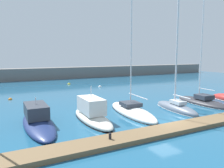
% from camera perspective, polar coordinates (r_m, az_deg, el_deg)
% --- Properties ---
extents(ground_plane, '(120.00, 120.00, 0.00)m').
position_cam_1_polar(ground_plane, '(21.58, 13.41, -9.92)').
color(ground_plane, '#1E567A').
extents(dock_pier, '(35.89, 2.14, 0.36)m').
position_cam_1_polar(dock_pier, '(20.30, 16.78, -10.62)').
color(dock_pier, brown).
rests_on(dock_pier, ground_plane).
extents(breakwater_seawall, '(108.00, 3.79, 3.04)m').
position_cam_1_polar(breakwater_seawall, '(62.10, -15.01, 2.67)').
color(breakwater_seawall, slate).
rests_on(breakwater_seawall, ground_plane).
extents(motorboat_navy_second, '(2.68, 9.43, 2.78)m').
position_cam_1_polar(motorboat_navy_second, '(21.52, -18.50, -8.81)').
color(motorboat_navy_second, navy).
rests_on(motorboat_navy_second, ground_plane).
extents(motorboat_ivory_third, '(2.54, 8.18, 3.66)m').
position_cam_1_polar(motorboat_ivory_third, '(22.07, -5.18, -7.60)').
color(motorboat_ivory_third, silver).
rests_on(motorboat_ivory_third, ground_plane).
extents(sailboat_white_fourth, '(3.61, 9.63, 16.95)m').
position_cam_1_polar(sailboat_white_fourth, '(24.68, 5.09, -6.91)').
color(sailboat_white_fourth, white).
rests_on(sailboat_white_fourth, ground_plane).
extents(sailboat_slate_fifth, '(2.60, 7.23, 13.37)m').
position_cam_1_polar(sailboat_slate_fifth, '(27.07, 16.08, -5.68)').
color(sailboat_slate_fifth, slate).
rests_on(sailboat_slate_fifth, ground_plane).
extents(sailboat_charcoal_sixth, '(3.30, 8.46, 16.98)m').
position_cam_1_polar(sailboat_charcoal_sixth, '(31.87, 22.00, -4.21)').
color(sailboat_charcoal_sixth, '#2D2D33').
rests_on(sailboat_charcoal_sixth, ground_plane).
extents(mooring_buoy_yellow, '(0.67, 0.67, 0.67)m').
position_cam_1_polar(mooring_buoy_yellow, '(49.82, -10.95, -0.08)').
color(mooring_buoy_yellow, yellow).
rests_on(mooring_buoy_yellow, ground_plane).
extents(mooring_buoy_white, '(0.68, 0.68, 0.68)m').
position_cam_1_polar(mooring_buoy_white, '(44.63, -3.11, -0.81)').
color(mooring_buoy_white, white).
rests_on(mooring_buoy_white, ground_plane).
extents(mooring_buoy_orange, '(0.56, 0.56, 0.56)m').
position_cam_1_polar(mooring_buoy_orange, '(35.24, -24.60, -3.67)').
color(mooring_buoy_orange, orange).
rests_on(mooring_buoy_orange, ground_plane).
extents(dock_bollard, '(0.20, 0.20, 0.44)m').
position_cam_1_polar(dock_bollard, '(16.39, -0.50, -13.19)').
color(dock_bollard, black).
rests_on(dock_bollard, dock_pier).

